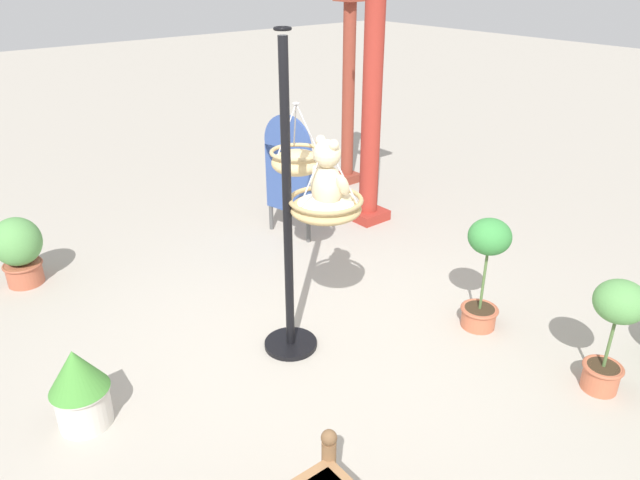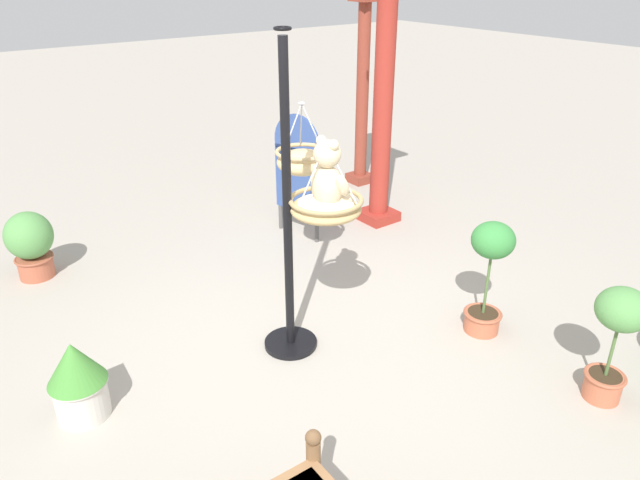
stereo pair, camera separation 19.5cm
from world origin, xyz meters
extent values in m
plane|color=#A8A093|center=(0.00, 0.00, 0.00)|extent=(40.00, 40.00, 0.00)
cylinder|color=black|center=(-0.13, -0.17, 1.24)|extent=(0.07, 0.07, 2.49)
cylinder|color=black|center=(-0.13, -0.17, 0.02)|extent=(0.44, 0.44, 0.04)
torus|color=black|center=(-0.13, -0.17, 2.53)|extent=(0.12, 0.12, 0.02)
ellipsoid|color=tan|center=(0.02, 0.08, 1.23)|extent=(0.55, 0.55, 0.16)
torus|color=tan|center=(0.02, 0.08, 1.30)|extent=(0.57, 0.57, 0.04)
ellipsoid|color=silver|center=(0.02, 0.08, 1.25)|extent=(0.48, 0.48, 0.13)
cylinder|color=#B7B7BC|center=(0.13, 0.14, 1.53)|extent=(0.23, 0.14, 0.45)
cylinder|color=#B7B7BC|center=(-0.09, 0.14, 1.53)|extent=(0.23, 0.14, 0.45)
cylinder|color=#B7B7BC|center=(0.02, -0.05, 1.53)|extent=(0.01, 0.26, 0.45)
torus|color=#B7B7BC|center=(0.02, 0.08, 1.75)|extent=(0.06, 0.06, 0.01)
ellipsoid|color=beige|center=(0.02, 0.09, 1.41)|extent=(0.27, 0.23, 0.32)
sphere|color=beige|center=(0.02, 0.09, 1.66)|extent=(0.27, 0.27, 0.21)
ellipsoid|color=beige|center=(0.02, 0.16, 1.64)|extent=(0.11, 0.10, 0.07)
sphere|color=black|center=(0.02, 0.19, 1.65)|extent=(0.03, 0.03, 0.03)
sphere|color=beige|center=(-0.05, 0.09, 1.74)|extent=(0.08, 0.08, 0.08)
sphere|color=beige|center=(0.09, 0.09, 1.74)|extent=(0.08, 0.08, 0.08)
ellipsoid|color=beige|center=(-0.12, 0.12, 1.45)|extent=(0.09, 0.15, 0.20)
ellipsoid|color=beige|center=(0.16, 0.12, 1.45)|extent=(0.09, 0.15, 0.20)
ellipsoid|color=beige|center=(-0.06, 0.20, 1.30)|extent=(0.10, 0.18, 0.10)
ellipsoid|color=beige|center=(0.09, 0.20, 1.30)|extent=(0.10, 0.18, 0.10)
ellipsoid|color=tan|center=(-0.91, 0.52, 1.27)|extent=(0.47, 0.47, 0.22)
torus|color=tan|center=(-0.91, 0.52, 1.36)|extent=(0.50, 0.50, 0.04)
cylinder|color=#B7B7BC|center=(-0.82, 0.57, 1.58)|extent=(0.20, 0.12, 0.44)
cylinder|color=#B7B7BC|center=(-1.01, 0.57, 1.58)|extent=(0.20, 0.12, 0.44)
cylinder|color=#B7B7BC|center=(-0.91, 0.41, 1.58)|extent=(0.01, 0.23, 0.44)
torus|color=#B7B7BC|center=(-0.91, 0.52, 1.80)|extent=(0.06, 0.06, 0.01)
cylinder|color=brown|center=(-2.83, 2.86, 1.22)|extent=(0.17, 0.17, 2.44)
cube|color=brown|center=(-2.83, 2.86, 0.06)|extent=(0.31, 0.31, 0.12)
cylinder|color=#9E2D23|center=(-1.65, 2.16, 1.39)|extent=(0.23, 0.23, 2.78)
cube|color=#9E2D23|center=(-1.65, 2.16, 0.06)|extent=(0.41, 0.41, 0.12)
sphere|color=brown|center=(1.39, -1.04, 0.66)|extent=(0.09, 0.09, 0.09)
cylinder|color=#AD563D|center=(-2.66, -1.59, 0.11)|extent=(0.34, 0.34, 0.22)
torus|color=#9C4E37|center=(-2.66, -1.59, 0.21)|extent=(0.38, 0.38, 0.03)
cylinder|color=#382819|center=(-2.66, -1.59, 0.21)|extent=(0.30, 0.30, 0.03)
ellipsoid|color=#56934C|center=(-2.66, -1.59, 0.46)|extent=(0.46, 0.46, 0.48)
cylinder|color=#BC6042|center=(1.78, 1.31, 0.10)|extent=(0.26, 0.26, 0.21)
torus|color=#A9573B|center=(1.78, 1.31, 0.20)|extent=(0.30, 0.30, 0.03)
cylinder|color=#382819|center=(1.78, 1.31, 0.19)|extent=(0.23, 0.23, 0.03)
cylinder|color=#4C6B38|center=(1.78, 1.31, 0.41)|extent=(0.02, 0.02, 0.42)
ellipsoid|color=#56934C|center=(1.78, 1.31, 0.77)|extent=(0.36, 0.36, 0.31)
cylinder|color=#BC6042|center=(0.68, 1.29, 0.09)|extent=(0.30, 0.30, 0.18)
torus|color=#A9573B|center=(0.68, 1.29, 0.17)|extent=(0.33, 0.33, 0.03)
cylinder|color=#382819|center=(0.68, 1.29, 0.17)|extent=(0.26, 0.26, 0.03)
cylinder|color=#4C6B38|center=(0.68, 1.29, 0.46)|extent=(0.02, 0.02, 0.55)
ellipsoid|color=#38843D|center=(0.68, 1.29, 0.88)|extent=(0.36, 0.36, 0.30)
cylinder|color=beige|center=(-0.32, -1.82, 0.15)|extent=(0.37, 0.37, 0.30)
torus|color=#BCB7AE|center=(-0.32, -1.82, 0.29)|extent=(0.40, 0.40, 0.03)
cylinder|color=#382819|center=(-0.32, -1.82, 0.28)|extent=(0.32, 0.32, 0.03)
cone|color=#478E38|center=(-0.32, -1.82, 0.45)|extent=(0.40, 0.40, 0.31)
cube|color=#334C8C|center=(-1.89, 1.13, 0.68)|extent=(0.64, 0.18, 0.75)
cylinder|color=#334C8C|center=(-1.89, 1.13, 1.10)|extent=(0.64, 0.18, 0.65)
cylinder|color=#4C4C4C|center=(-2.16, 1.06, 0.15)|extent=(0.05, 0.05, 0.30)
cylinder|color=#4C4C4C|center=(-1.61, 1.19, 0.15)|extent=(0.05, 0.05, 0.30)
camera|label=1|loc=(3.16, -2.56, 2.95)|focal=32.97mm
camera|label=2|loc=(3.28, -2.40, 2.95)|focal=32.97mm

